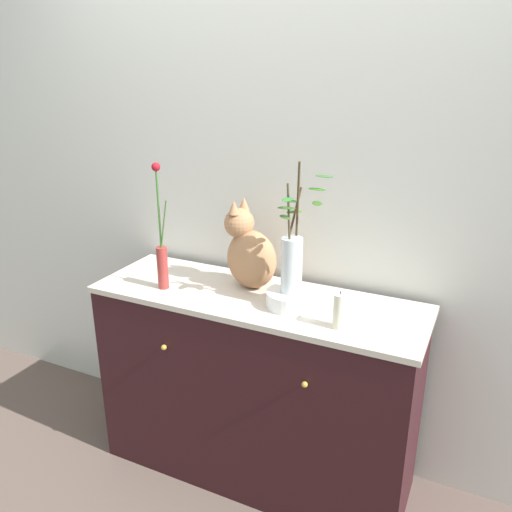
{
  "coord_description": "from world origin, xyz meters",
  "views": [
    {
      "loc": [
        0.86,
        -1.8,
        1.82
      ],
      "look_at": [
        0.0,
        0.0,
        1.09
      ],
      "focal_mm": 36.47,
      "sensor_mm": 36.0,
      "label": 1
    }
  ],
  "objects_px": {
    "sideboard": "(256,387)",
    "candle_pillar": "(339,311)",
    "vase_slim_green": "(162,256)",
    "vase_glass_clear": "(292,259)",
    "bowl_porcelain": "(291,299)",
    "cat_sitting": "(250,252)"
  },
  "relations": [
    {
      "from": "sideboard",
      "to": "candle_pillar",
      "type": "height_order",
      "value": "candle_pillar"
    },
    {
      "from": "sideboard",
      "to": "vase_slim_green",
      "type": "bearing_deg",
      "value": -166.8
    },
    {
      "from": "vase_glass_clear",
      "to": "candle_pillar",
      "type": "height_order",
      "value": "vase_glass_clear"
    },
    {
      "from": "bowl_porcelain",
      "to": "vase_glass_clear",
      "type": "relative_size",
      "value": 0.38
    },
    {
      "from": "sideboard",
      "to": "candle_pillar",
      "type": "xyz_separation_m",
      "value": [
        0.4,
        -0.12,
        0.52
      ]
    },
    {
      "from": "bowl_porcelain",
      "to": "vase_slim_green",
      "type": "bearing_deg",
      "value": -173.18
    },
    {
      "from": "cat_sitting",
      "to": "candle_pillar",
      "type": "relative_size",
      "value": 2.82
    },
    {
      "from": "vase_glass_clear",
      "to": "candle_pillar",
      "type": "xyz_separation_m",
      "value": [
        0.23,
        -0.1,
        -0.13
      ]
    },
    {
      "from": "candle_pillar",
      "to": "vase_glass_clear",
      "type": "bearing_deg",
      "value": 156.87
    },
    {
      "from": "bowl_porcelain",
      "to": "vase_glass_clear",
      "type": "distance_m",
      "value": 0.17
    },
    {
      "from": "vase_slim_green",
      "to": "candle_pillar",
      "type": "distance_m",
      "value": 0.8
    },
    {
      "from": "cat_sitting",
      "to": "sideboard",
      "type": "bearing_deg",
      "value": -49.56
    },
    {
      "from": "vase_glass_clear",
      "to": "bowl_porcelain",
      "type": "bearing_deg",
      "value": -142.64
    },
    {
      "from": "vase_slim_green",
      "to": "candle_pillar",
      "type": "relative_size",
      "value": 3.71
    },
    {
      "from": "bowl_porcelain",
      "to": "vase_glass_clear",
      "type": "bearing_deg",
      "value": 37.36
    },
    {
      "from": "candle_pillar",
      "to": "sideboard",
      "type": "bearing_deg",
      "value": 162.86
    },
    {
      "from": "vase_slim_green",
      "to": "cat_sitting",
      "type": "bearing_deg",
      "value": 27.61
    },
    {
      "from": "cat_sitting",
      "to": "candle_pillar",
      "type": "bearing_deg",
      "value": -23.53
    },
    {
      "from": "sideboard",
      "to": "bowl_porcelain",
      "type": "xyz_separation_m",
      "value": [
        0.17,
        -0.03,
        0.48
      ]
    },
    {
      "from": "vase_slim_green",
      "to": "bowl_porcelain",
      "type": "xyz_separation_m",
      "value": [
        0.57,
        0.07,
        -0.12
      ]
    },
    {
      "from": "sideboard",
      "to": "cat_sitting",
      "type": "relative_size",
      "value": 3.43
    },
    {
      "from": "cat_sitting",
      "to": "vase_slim_green",
      "type": "distance_m",
      "value": 0.38
    }
  ]
}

